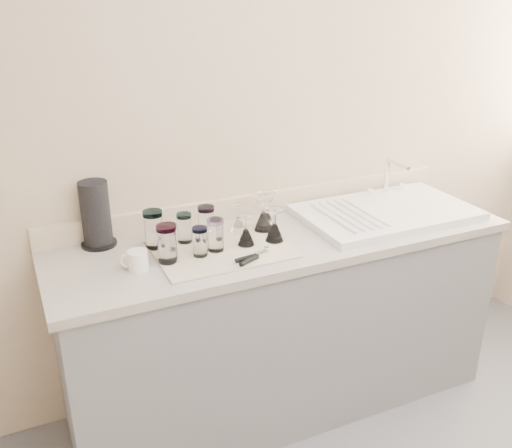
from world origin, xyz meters
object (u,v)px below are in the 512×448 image
tumbler_purple (206,222)px  white_mug (137,261)px  sink_unit (386,212)px  paper_towel_roll (96,215)px  goblet_front_right (275,230)px  can_opener (253,257)px  tumbler_teal (153,229)px  goblet_front_left (246,235)px  tumbler_blue (200,241)px  goblet_back_left (238,223)px  goblet_extra (265,216)px  tumbler_extra (167,243)px  tumbler_lavender (215,235)px  tumbler_magenta (168,241)px  tumbler_cyan (184,228)px  goblet_back_right (263,219)px

tumbler_purple → white_mug: size_ratio=1.21×
sink_unit → paper_towel_roll: bearing=170.0°
goblet_front_right → can_opener: 0.21m
tumbler_teal → goblet_front_left: tumbler_teal is taller
goblet_front_right → paper_towel_roll: (-0.69, 0.28, 0.08)m
white_mug → goblet_front_right: bearing=1.1°
tumbler_blue → goblet_front_left: (0.21, 0.02, -0.02)m
goblet_back_left → goblet_extra: goblet_extra is taller
tumbler_extra → goblet_front_left: bearing=2.8°
sink_unit → goblet_front_left: (-0.75, -0.04, 0.03)m
goblet_extra → tumbler_purple: bearing=-179.8°
tumbler_lavender → paper_towel_roll: size_ratio=0.49×
tumbler_magenta → paper_towel_roll: size_ratio=0.51×
tumbler_lavender → goblet_front_left: (0.14, -0.00, -0.03)m
tumbler_cyan → can_opener: bearing=-54.7°
white_mug → goblet_back_right: bearing=12.7°
tumbler_magenta → tumbler_blue: 0.13m
tumbler_magenta → goblet_back_right: bearing=12.2°
tumbler_magenta → tumbler_extra: bearing=-115.4°
goblet_front_left → white_mug: goblet_front_left is taller
tumbler_purple → goblet_front_right: same height
tumbler_purple → goblet_front_right: bearing=-30.3°
tumbler_cyan → tumbler_blue: size_ratio=1.05×
tumbler_blue → goblet_front_right: 0.34m
paper_towel_roll → tumbler_magenta: bearing=-48.5°
tumbler_lavender → paper_towel_roll: bearing=147.7°
sink_unit → paper_towel_roll: size_ratio=2.91×
tumbler_teal → tumbler_blue: 0.22m
tumbler_magenta → can_opener: (0.30, -0.15, -0.06)m
tumbler_purple → tumbler_lavender: (-0.01, -0.13, -0.00)m
tumbler_extra → can_opener: (0.32, -0.13, -0.07)m
goblet_extra → paper_towel_roll: bearing=169.3°
goblet_front_right → tumbler_magenta: bearing=177.0°
tumbler_extra → goblet_front_right: (0.47, 0.00, -0.03)m
tumbler_purple → can_opener: 0.30m
sink_unit → goblet_back_right: sink_unit is taller
tumbler_cyan → tumbler_lavender: 0.16m
sink_unit → tumbler_purple: sink_unit is taller
tumbler_cyan → white_mug: 0.29m
sink_unit → tumbler_cyan: size_ratio=6.39×
tumbler_blue → goblet_front_right: (0.34, 0.01, -0.01)m
tumbler_blue → can_opener: size_ratio=0.78×
tumbler_lavender → tumbler_extra: size_ratio=0.89×
goblet_extra → tumbler_extra: bearing=-163.0°
goblet_extra → goblet_front_right: bearing=-100.5°
goblet_back_right → goblet_front_right: bearing=-92.6°
tumbler_purple → paper_towel_roll: (-0.44, 0.14, 0.06)m
goblet_back_right → can_opener: size_ratio=0.95×
tumbler_teal → paper_towel_roll: size_ratio=0.57×
tumbler_teal → can_opener: bearing=-40.4°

